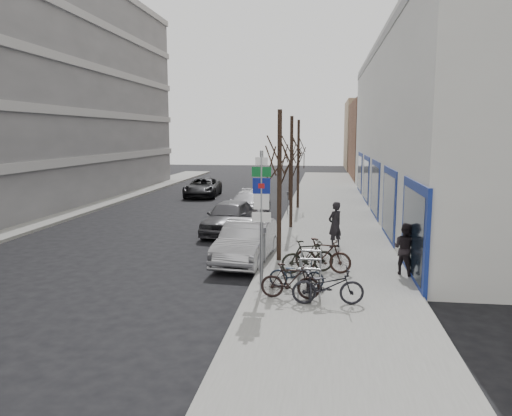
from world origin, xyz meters
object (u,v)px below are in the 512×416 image
(meter_mid, at_px, (279,216))
(parked_car_back, at_px, (249,204))
(bike_near_right, at_px, (290,281))
(bike_far_inner, at_px, (323,255))
(pedestrian_far, at_px, (405,248))
(pedestrian_near, at_px, (335,225))
(meter_front, at_px, (265,242))
(tree_mid, at_px, (292,146))
(highway_sign_pole, at_px, (261,212))
(meter_back, at_px, (288,200))
(bike_far_curb, at_px, (328,283))
(parked_car_mid, at_px, (230,217))
(lane_car, at_px, (203,187))
(tree_near, at_px, (280,150))
(tree_far, at_px, (298,143))
(bike_mid_curb, at_px, (297,272))
(bike_rack, at_px, (310,269))
(bike_near_left, at_px, (310,278))
(parked_car_front, at_px, (247,241))
(bike_mid_inner, at_px, (308,256))

(meter_mid, bearing_deg, parked_car_back, 113.04)
(bike_near_right, xyz_separation_m, bike_far_inner, (0.88, 2.80, 0.07))
(pedestrian_far, bearing_deg, pedestrian_near, -18.77)
(meter_front, xyz_separation_m, pedestrian_near, (2.48, 2.80, 0.16))
(tree_mid, relative_size, meter_mid, 4.33)
(highway_sign_pole, xyz_separation_m, meter_back, (-0.25, 14.01, -1.54))
(bike_far_inner, xyz_separation_m, parked_car_back, (-4.19, 11.51, -0.01))
(meter_front, height_order, bike_far_curb, meter_front)
(parked_car_mid, distance_m, pedestrian_far, 9.60)
(lane_car, bearing_deg, pedestrian_near, -63.94)
(tree_near, relative_size, lane_car, 1.09)
(meter_back, bearing_deg, tree_far, 79.80)
(bike_near_right, bearing_deg, parked_car_mid, 22.90)
(bike_mid_curb, bearing_deg, parked_car_back, 17.66)
(bike_near_right, bearing_deg, meter_front, 19.79)
(tree_far, relative_size, bike_mid_curb, 3.38)
(pedestrian_near, bearing_deg, meter_back, -117.08)
(highway_sign_pole, bearing_deg, bike_rack, 23.59)
(tree_near, xyz_separation_m, meter_mid, (-0.45, 5.00, -3.19))
(bike_near_left, bearing_deg, highway_sign_pole, 157.34)
(meter_mid, relative_size, bike_mid_curb, 0.78)
(meter_front, xyz_separation_m, parked_car_mid, (-2.35, 5.78, -0.12))
(lane_car, bearing_deg, parked_car_front, -75.37)
(tree_far, height_order, bike_far_curb, tree_far)
(tree_near, bearing_deg, highway_sign_pole, -93.26)
(tree_far, xyz_separation_m, parked_car_back, (-2.61, -2.91, -3.39))
(tree_mid, bearing_deg, bike_near_right, -86.31)
(bike_near_right, xyz_separation_m, bike_mid_curb, (0.12, 0.95, -0.01))
(highway_sign_pole, xyz_separation_m, bike_near_left, (1.41, -0.44, -1.79))
(meter_back, distance_m, bike_near_right, 14.76)
(bike_mid_inner, xyz_separation_m, parked_car_mid, (-3.88, 6.85, 0.08))
(bike_far_curb, distance_m, pedestrian_near, 6.85)
(highway_sign_pole, relative_size, bike_mid_curb, 2.58)
(bike_near_right, distance_m, bike_far_inner, 2.94)
(tree_far, relative_size, meter_front, 4.33)
(bike_mid_inner, height_order, pedestrian_far, pedestrian_far)
(bike_far_inner, xyz_separation_m, pedestrian_far, (2.63, 0.13, 0.28))
(parked_car_back, relative_size, pedestrian_far, 2.88)
(tree_mid, bearing_deg, bike_mid_inner, -82.34)
(tree_mid, distance_m, bike_mid_curb, 10.39)
(highway_sign_pole, distance_m, bike_rack, 2.36)
(parked_car_front, distance_m, parked_car_back, 10.02)
(tree_far, distance_m, bike_far_inner, 14.89)
(parked_car_back, bearing_deg, highway_sign_pole, -77.49)
(tree_mid, distance_m, meter_mid, 3.55)
(meter_mid, height_order, bike_far_inner, meter_mid)
(bike_near_left, xyz_separation_m, parked_car_back, (-3.83, 14.04, 0.05))
(lane_car, xyz_separation_m, pedestrian_far, (11.58, -19.94, 0.30))
(highway_sign_pole, xyz_separation_m, tree_mid, (0.20, 10.01, 1.65))
(bike_near_left, distance_m, parked_car_back, 14.55)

